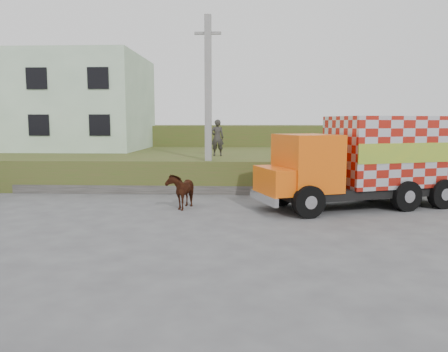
{
  "coord_description": "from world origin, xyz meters",
  "views": [
    {
      "loc": [
        0.65,
        -15.4,
        3.25
      ],
      "look_at": [
        -0.09,
        0.43,
        1.3
      ],
      "focal_mm": 35.0,
      "sensor_mm": 36.0,
      "label": 1
    }
  ],
  "objects_px": {
    "utility_pole": "(208,104)",
    "pedestrian": "(217,138)",
    "cargo_truck": "(369,161)",
    "cow": "(181,190)"
  },
  "relations": [
    {
      "from": "cow",
      "to": "pedestrian",
      "type": "distance_m",
      "value": 6.87
    },
    {
      "from": "utility_pole",
      "to": "pedestrian",
      "type": "bearing_deg",
      "value": 85.4
    },
    {
      "from": "cow",
      "to": "pedestrian",
      "type": "relative_size",
      "value": 0.85
    },
    {
      "from": "utility_pole",
      "to": "cow",
      "type": "relative_size",
      "value": 4.92
    },
    {
      "from": "cargo_truck",
      "to": "pedestrian",
      "type": "distance_m",
      "value": 8.62
    },
    {
      "from": "utility_pole",
      "to": "cargo_truck",
      "type": "bearing_deg",
      "value": -25.48
    },
    {
      "from": "cow",
      "to": "pedestrian",
      "type": "bearing_deg",
      "value": 92.52
    },
    {
      "from": "utility_pole",
      "to": "cow",
      "type": "xyz_separation_m",
      "value": [
        -0.73,
        -3.68,
        -3.39
      ]
    },
    {
      "from": "cow",
      "to": "pedestrian",
      "type": "xyz_separation_m",
      "value": [
        0.97,
        6.56,
        1.77
      ]
    },
    {
      "from": "utility_pole",
      "to": "cow",
      "type": "distance_m",
      "value": 5.05
    }
  ]
}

